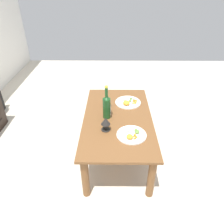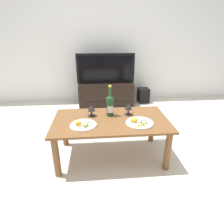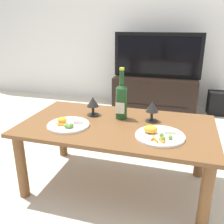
{
  "view_description": "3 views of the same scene",
  "coord_description": "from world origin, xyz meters",
  "px_view_note": "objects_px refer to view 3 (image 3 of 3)",
  "views": [
    {
      "loc": [
        -1.85,
        0.04,
        1.75
      ],
      "look_at": [
        -0.03,
        0.06,
        0.58
      ],
      "focal_mm": 33.81,
      "sensor_mm": 36.0,
      "label": 1
    },
    {
      "loc": [
        -0.16,
        -1.92,
        1.4
      ],
      "look_at": [
        0.02,
        0.05,
        0.56
      ],
      "focal_mm": 30.16,
      "sensor_mm": 36.0,
      "label": 2
    },
    {
      "loc": [
        0.41,
        -1.51,
        1.14
      ],
      "look_at": [
        -0.05,
        0.05,
        0.56
      ],
      "focal_mm": 39.83,
      "sensor_mm": 36.0,
      "label": 3
    }
  ],
  "objects_px": {
    "dining_table": "(117,135)",
    "goblet_left": "(93,103)",
    "floor_speaker": "(217,103)",
    "goblet_right": "(152,108)",
    "dinner_plate_left": "(68,124)",
    "tv_stand": "(155,94)",
    "wine_bottle": "(121,100)",
    "tv_screen": "(157,55)",
    "dinner_plate_right": "(159,135)"
  },
  "relations": [
    {
      "from": "dinner_plate_left",
      "to": "floor_speaker",
      "type": "bearing_deg",
      "value": 59.64
    },
    {
      "from": "dining_table",
      "to": "goblet_right",
      "type": "distance_m",
      "value": 0.31
    },
    {
      "from": "dining_table",
      "to": "goblet_left",
      "type": "distance_m",
      "value": 0.3
    },
    {
      "from": "wine_bottle",
      "to": "dinner_plate_right",
      "type": "height_order",
      "value": "wine_bottle"
    },
    {
      "from": "tv_screen",
      "to": "tv_stand",
      "type": "bearing_deg",
      "value": 90.0
    },
    {
      "from": "tv_screen",
      "to": "goblet_right",
      "type": "distance_m",
      "value": 1.7
    },
    {
      "from": "floor_speaker",
      "to": "dinner_plate_left",
      "type": "relative_size",
      "value": 1.07
    },
    {
      "from": "goblet_right",
      "to": "floor_speaker",
      "type": "bearing_deg",
      "value": 69.84
    },
    {
      "from": "tv_stand",
      "to": "dinner_plate_right",
      "type": "distance_m",
      "value": 1.96
    },
    {
      "from": "floor_speaker",
      "to": "goblet_left",
      "type": "bearing_deg",
      "value": -126.08
    },
    {
      "from": "goblet_right",
      "to": "goblet_left",
      "type": "bearing_deg",
      "value": 180.0
    },
    {
      "from": "dining_table",
      "to": "floor_speaker",
      "type": "height_order",
      "value": "dining_table"
    },
    {
      "from": "tv_stand",
      "to": "wine_bottle",
      "type": "xyz_separation_m",
      "value": [
        -0.05,
        -1.69,
        0.4
      ]
    },
    {
      "from": "goblet_right",
      "to": "dinner_plate_left",
      "type": "height_order",
      "value": "goblet_right"
    },
    {
      "from": "tv_stand",
      "to": "goblet_right",
      "type": "height_order",
      "value": "goblet_right"
    },
    {
      "from": "goblet_left",
      "to": "goblet_right",
      "type": "distance_m",
      "value": 0.44
    },
    {
      "from": "goblet_right",
      "to": "tv_screen",
      "type": "bearing_deg",
      "value": 95.68
    },
    {
      "from": "wine_bottle",
      "to": "tv_stand",
      "type": "bearing_deg",
      "value": 88.28
    },
    {
      "from": "dinner_plate_left",
      "to": "goblet_left",
      "type": "bearing_deg",
      "value": 70.65
    },
    {
      "from": "tv_screen",
      "to": "floor_speaker",
      "type": "relative_size",
      "value": 3.76
    },
    {
      "from": "dining_table",
      "to": "dinner_plate_right",
      "type": "relative_size",
      "value": 4.34
    },
    {
      "from": "floor_speaker",
      "to": "goblet_left",
      "type": "relative_size",
      "value": 2.16
    },
    {
      "from": "dinner_plate_left",
      "to": "dinner_plate_right",
      "type": "bearing_deg",
      "value": 0.26
    },
    {
      "from": "dining_table",
      "to": "dinner_plate_left",
      "type": "xyz_separation_m",
      "value": [
        -0.3,
        -0.13,
        0.09
      ]
    },
    {
      "from": "dining_table",
      "to": "dinner_plate_left",
      "type": "height_order",
      "value": "dinner_plate_left"
    },
    {
      "from": "dining_table",
      "to": "tv_stand",
      "type": "distance_m",
      "value": 1.81
    },
    {
      "from": "wine_bottle",
      "to": "dinner_plate_right",
      "type": "distance_m",
      "value": 0.4
    },
    {
      "from": "tv_screen",
      "to": "goblet_right",
      "type": "xyz_separation_m",
      "value": [
        0.17,
        -1.68,
        -0.15
      ]
    },
    {
      "from": "dining_table",
      "to": "goblet_left",
      "type": "height_order",
      "value": "goblet_left"
    },
    {
      "from": "dining_table",
      "to": "tv_stand",
      "type": "height_order",
      "value": "dining_table"
    },
    {
      "from": "tv_stand",
      "to": "floor_speaker",
      "type": "relative_size",
      "value": 3.61
    },
    {
      "from": "dining_table",
      "to": "floor_speaker",
      "type": "bearing_deg",
      "value": 65.24
    },
    {
      "from": "tv_screen",
      "to": "wine_bottle",
      "type": "relative_size",
      "value": 3.11
    },
    {
      "from": "goblet_right",
      "to": "dinner_plate_right",
      "type": "xyz_separation_m",
      "value": [
        0.08,
        -0.24,
        -0.09
      ]
    },
    {
      "from": "dining_table",
      "to": "floor_speaker",
      "type": "relative_size",
      "value": 4.3
    },
    {
      "from": "goblet_left",
      "to": "dinner_plate_right",
      "type": "xyz_separation_m",
      "value": [
        0.51,
        -0.24,
        -0.08
      ]
    },
    {
      "from": "dinner_plate_left",
      "to": "dinner_plate_right",
      "type": "distance_m",
      "value": 0.6
    },
    {
      "from": "goblet_left",
      "to": "tv_screen",
      "type": "bearing_deg",
      "value": 80.92
    },
    {
      "from": "goblet_right",
      "to": "dinner_plate_left",
      "type": "xyz_separation_m",
      "value": [
        -0.52,
        -0.24,
        -0.09
      ]
    },
    {
      "from": "floor_speaker",
      "to": "wine_bottle",
      "type": "xyz_separation_m",
      "value": [
        -0.85,
        -1.73,
        0.48
      ]
    },
    {
      "from": "goblet_right",
      "to": "dinner_plate_left",
      "type": "relative_size",
      "value": 0.52
    },
    {
      "from": "floor_speaker",
      "to": "goblet_right",
      "type": "bearing_deg",
      "value": -114.47
    },
    {
      "from": "tv_stand",
      "to": "goblet_right",
      "type": "relative_size",
      "value": 7.48
    },
    {
      "from": "tv_screen",
      "to": "goblet_left",
      "type": "distance_m",
      "value": 1.71
    },
    {
      "from": "dining_table",
      "to": "goblet_right",
      "type": "xyz_separation_m",
      "value": [
        0.22,
        0.12,
        0.18
      ]
    },
    {
      "from": "tv_screen",
      "to": "dinner_plate_left",
      "type": "distance_m",
      "value": 1.97
    },
    {
      "from": "tv_screen",
      "to": "dinner_plate_left",
      "type": "relative_size",
      "value": 4.03
    },
    {
      "from": "floor_speaker",
      "to": "goblet_right",
      "type": "distance_m",
      "value": 1.89
    },
    {
      "from": "tv_stand",
      "to": "dinner_plate_left",
      "type": "xyz_separation_m",
      "value": [
        -0.35,
        -1.93,
        0.27
      ]
    },
    {
      "from": "goblet_left",
      "to": "floor_speaker",
      "type": "bearing_deg",
      "value": 58.24
    }
  ]
}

